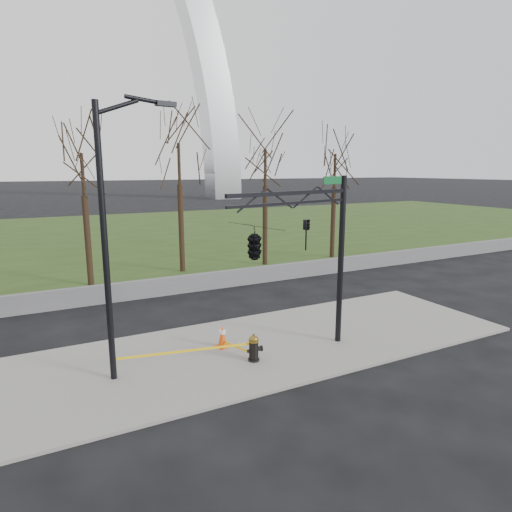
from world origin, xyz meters
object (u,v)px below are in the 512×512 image
fire_hydrant (254,348)px  street_light (112,224)px  traffic_signal_mast (274,240)px  traffic_cone (222,336)px

fire_hydrant → street_light: (-4.04, 0.85, 4.17)m
street_light → traffic_signal_mast: street_light is taller
traffic_cone → street_light: 5.54m
street_light → traffic_cone: bearing=1.9°
traffic_cone → traffic_signal_mast: (0.80, -2.17, 3.65)m
traffic_cone → street_light: bearing=-169.9°
street_light → traffic_signal_mast: size_ratio=1.37×
fire_hydrant → traffic_cone: (-0.48, 1.49, -0.03)m
traffic_cone → street_light: size_ratio=0.10×
street_light → traffic_signal_mast: 4.65m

